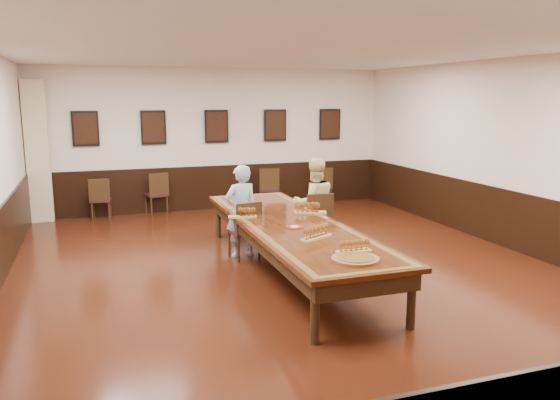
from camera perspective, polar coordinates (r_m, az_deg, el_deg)
name	(u,v)px	position (r m, az deg, el deg)	size (l,w,h in m)	color
floor	(291,273)	(8.17, 1.15, -7.60)	(8.00, 10.00, 0.02)	black
ceiling	(292,49)	(7.78, 1.24, 15.54)	(8.00, 10.00, 0.02)	white
wall_back	(216,139)	(12.61, -6.69, 6.31)	(8.00, 0.02, 3.20)	#F2DFCB
wall_right	(518,155)	(9.92, 23.57, 4.30)	(0.02, 10.00, 3.20)	#F2DFCB
chair_man	(244,229)	(8.75, -3.79, -3.09)	(0.44, 0.48, 0.94)	black
chair_woman	(316,220)	(9.29, 3.78, -2.14)	(0.46, 0.50, 0.99)	black
spare_chair_a	(101,198)	(12.12, -18.23, 0.15)	(0.42, 0.45, 0.89)	black
spare_chair_b	(156,193)	(12.33, -12.83, 0.70)	(0.44, 0.48, 0.93)	black
spare_chair_c	(269,188)	(12.61, -1.19, 1.25)	(0.45, 0.49, 0.96)	black
spare_chair_d	(322,186)	(13.16, 4.36, 1.49)	(0.42, 0.46, 0.90)	black
person_man	(241,211)	(8.78, -4.09, -1.18)	(0.55, 0.36, 1.50)	#4F8FC6
person_woman	(314,203)	(9.33, 3.60, -0.34)	(0.77, 0.60, 1.54)	#F9EC9C
pink_phone	(325,218)	(8.30, 4.73, -1.85)	(0.07, 0.13, 0.01)	#F45193
curtain	(37,152)	(12.20, -24.01, 4.60)	(0.45, 0.18, 2.90)	beige
wainscoting	(291,239)	(8.02, 1.16, -4.14)	(8.00, 10.00, 1.00)	black
conference_table	(291,232)	(7.99, 1.16, -3.37)	(1.40, 5.00, 0.76)	black
posters	(216,126)	(12.52, -6.65, 7.66)	(6.14, 0.04, 0.74)	black
flight_a	(244,213)	(8.30, -3.75, -1.34)	(0.45, 0.21, 0.16)	#AF8D49
flight_b	(309,208)	(8.58, 3.09, -0.86)	(0.52, 0.29, 0.19)	#AF8D49
flight_c	(316,233)	(7.07, 3.81, -3.41)	(0.50, 0.35, 0.18)	#AF8D49
flight_d	(354,247)	(6.50, 7.74, -4.85)	(0.42, 0.13, 0.16)	#AF8D49
red_plate_grp	(295,227)	(7.64, 1.53, -2.87)	(0.22, 0.22, 0.03)	#B41F0C
carved_platter	(355,259)	(6.21, 7.88, -6.13)	(0.61, 0.61, 0.04)	#613413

